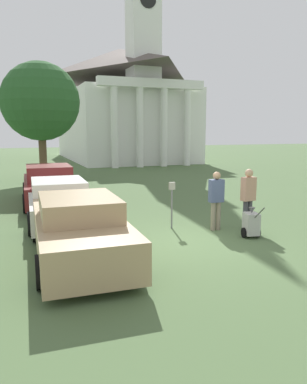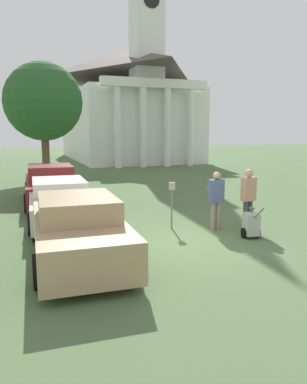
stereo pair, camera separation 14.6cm
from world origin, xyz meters
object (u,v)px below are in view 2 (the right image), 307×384
object	(u,v)px
parked_car_tan	(77,228)
parking_meter	(172,196)
parked_car_white	(59,201)
church	(124,103)
person_worker	(216,197)
parked_car_maroon	(51,186)
person_supervisor	(248,195)
equipment_cart	(251,224)

from	to	relation	value
parked_car_tan	parking_meter	world-z (taller)	parked_car_tan
parked_car_white	church	xyz separation A→B (m)	(9.44, 25.51, 5.10)
person_worker	church	distance (m)	29.24
parked_car_tan	person_worker	bearing A→B (deg)	15.49
parked_car_maroon	person_supervisor	size ratio (longest dim) A/B	2.86
person_supervisor	equipment_cart	bearing A→B (deg)	55.24
parked_car_tan	church	xyz separation A→B (m)	(9.44, 29.38, 5.06)
person_worker	parking_meter	bearing A→B (deg)	-27.19
parked_car_maroon	church	size ratio (longest dim) A/B	0.24
person_supervisor	parked_car_maroon	bearing A→B (deg)	-58.04
person_supervisor	parking_meter	bearing A→B (deg)	-32.23
parked_car_tan	parking_meter	xyz separation A→B (m)	(3.06, 1.66, 0.29)
parked_car_tan	church	size ratio (longest dim) A/B	0.24
parking_meter	church	size ratio (longest dim) A/B	0.06
parked_car_tan	parked_car_white	xyz separation A→B (m)	(-0.00, 3.88, -0.04)
person_worker	church	size ratio (longest dim) A/B	0.08
parking_meter	parked_car_maroon	bearing A→B (deg)	120.10
parked_car_white	equipment_cart	world-z (taller)	parked_car_white
parked_car_white	person_worker	xyz separation A→B (m)	(4.20, -2.87, 0.34)
parked_car_maroon	church	world-z (taller)	church
parked_car_tan	parked_car_white	bearing A→B (deg)	91.97
parking_meter	equipment_cart	size ratio (longest dim) A/B	1.40
person_supervisor	church	size ratio (longest dim) A/B	0.08
parked_car_maroon	equipment_cart	world-z (taller)	parked_car_maroon
parked_car_tan	person_supervisor	world-z (taller)	person_supervisor
parked_car_maroon	parked_car_white	bearing A→B (deg)	-88.03
parked_car_white	person_worker	world-z (taller)	person_worker
church	person_worker	bearing A→B (deg)	-100.46
parking_meter	person_supervisor	xyz separation A→B (m)	(2.04, -0.95, 0.07)
church	parked_car_white	bearing A→B (deg)	-110.31
parked_car_tan	parked_car_white	distance (m)	3.88
parked_car_tan	equipment_cart	bearing A→B (deg)	1.60
parked_car_white	equipment_cart	xyz separation A→B (m)	(4.72, -3.91, -0.26)
parking_meter	person_supervisor	bearing A→B (deg)	-24.87
person_worker	person_supervisor	xyz separation A→B (m)	(0.90, -0.30, 0.05)
church	parked_car_tan	bearing A→B (deg)	-107.81
parked_car_maroon	person_supervisor	bearing A→B (deg)	-48.72
parked_car_tan	parked_car_white	world-z (taller)	parked_car_tan
parked_car_maroon	person_supervisor	world-z (taller)	person_supervisor
parking_meter	person_supervisor	world-z (taller)	person_supervisor
parked_car_maroon	church	xyz separation A→B (m)	(9.44, 22.44, 5.02)
parked_car_white	equipment_cart	distance (m)	6.13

